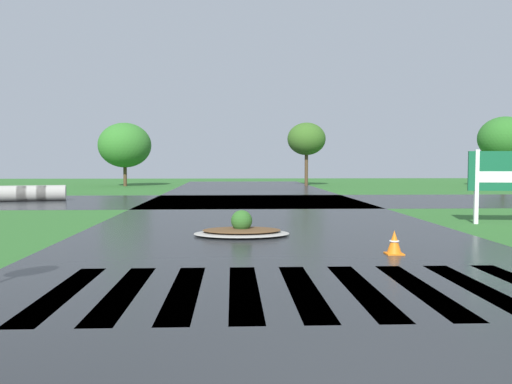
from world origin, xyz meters
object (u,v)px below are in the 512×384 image
at_px(median_island, 242,230).
at_px(traffic_cone, 394,243).
at_px(drainage_pipe_stack, 32,193).
at_px(estate_billboard, 508,175).

distance_m(median_island, traffic_cone, 4.36).
height_order(median_island, drainage_pipe_stack, drainage_pipe_stack).
height_order(drainage_pipe_stack, traffic_cone, drainage_pipe_stack).
distance_m(estate_billboard, traffic_cone, 7.53).
bearing_deg(estate_billboard, drainage_pipe_stack, -23.27).
bearing_deg(median_island, estate_billboard, 15.54).
height_order(median_island, traffic_cone, median_island).
bearing_deg(estate_billboard, median_island, 22.49).
xyz_separation_m(estate_billboard, traffic_cone, (-5.17, -5.32, -1.30)).
height_order(estate_billboard, drainage_pipe_stack, estate_billboard).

